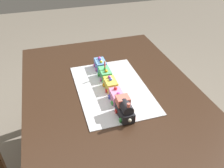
{
  "coord_description": "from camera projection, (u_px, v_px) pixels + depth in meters",
  "views": [
    {
      "loc": [
        -1.04,
        0.32,
        1.56
      ],
      "look_at": [
        0.03,
        -0.01,
        0.77
      ],
      "focal_mm": 37.77,
      "sensor_mm": 36.0,
      "label": 1
    }
  ],
  "objects": [
    {
      "name": "cake_car_tanker_sky_blue",
      "position": [
        100.0,
        64.0,
        1.55
      ],
      "size": [
        0.1,
        0.08,
        0.07
      ],
      "color": "#669EEA",
      "rests_on": "cake_board"
    },
    {
      "name": "cake_car_gondola_bubblegum",
      "position": [
        117.0,
        96.0,
        1.27
      ],
      "size": [
        0.1,
        0.08,
        0.07
      ],
      "color": "pink",
      "rests_on": "cake_board"
    },
    {
      "name": "cake_locomotive",
      "position": [
        125.0,
        109.0,
        1.16
      ],
      "size": [
        0.14,
        0.08,
        0.12
      ],
      "color": "#232328",
      "rests_on": "cake_board"
    },
    {
      "name": "cake_car_flatbed_mint_green",
      "position": [
        105.0,
        74.0,
        1.46
      ],
      "size": [
        0.1,
        0.08,
        0.07
      ],
      "color": "#59CC7A",
      "rests_on": "cake_board"
    },
    {
      "name": "cake_board",
      "position": [
        112.0,
        88.0,
        1.38
      ],
      "size": [
        0.6,
        0.4,
        0.0
      ],
      "primitive_type": "cube",
      "color": "silver",
      "rests_on": "dining_table"
    },
    {
      "name": "cake_car_hopper_lemon",
      "position": [
        111.0,
        84.0,
        1.37
      ],
      "size": [
        0.1,
        0.08,
        0.07
      ],
      "color": "#F4E04C",
      "rests_on": "cake_board"
    },
    {
      "name": "dining_table",
      "position": [
        112.0,
        106.0,
        1.42
      ],
      "size": [
        1.4,
        1.0,
        0.74
      ],
      "color": "#382316",
      "rests_on": "ground"
    },
    {
      "name": "birthday_candle",
      "position": [
        105.0,
        64.0,
        1.42
      ],
      "size": [
        0.01,
        0.01,
        0.05
      ],
      "color": "#F24C59",
      "rests_on": "cake_car_flatbed_mint_green"
    }
  ]
}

